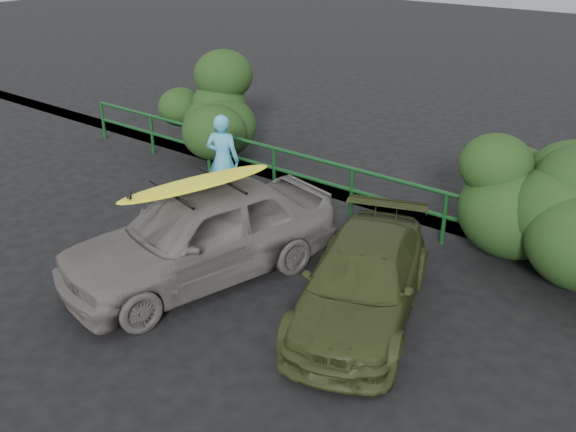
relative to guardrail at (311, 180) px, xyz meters
The scene contains 9 objects.
ground 5.03m from the guardrail, 90.00° to the right, with size 80.00×80.00×0.00m, color black.
guardrail is the anchor object (origin of this frame).
shrub_left 4.86m from the guardrail, behind, with size 3.20×2.40×2.37m, color #203C16, non-canonical shape.
shrub_right 5.05m from the guardrail, ahead, with size 3.20×2.40×2.02m, color #203C16, non-canonical shape.
sedan 3.61m from the guardrail, 83.24° to the right, with size 1.87×4.65×1.58m, color #635D58.
olive_vehicle 4.25m from the guardrail, 43.04° to the right, with size 1.61×3.95×1.15m, color #323A19.
man 1.86m from the guardrail, 140.99° to the right, with size 0.70×0.46×1.92m, color #44A7CC.
roof_rack 3.76m from the guardrail, 83.24° to the right, with size 1.39×0.97×0.05m, color black, non-canonical shape.
surfboard 3.78m from the guardrail, 83.24° to the right, with size 0.56×2.70×0.08m, color yellow.
Camera 1 is at (7.35, -4.95, 5.39)m, focal length 40.00 mm.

